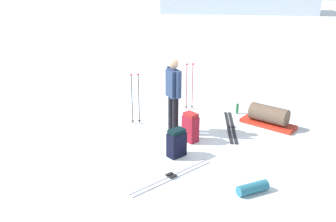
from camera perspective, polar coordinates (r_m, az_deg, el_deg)
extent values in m
plane|color=white|center=(7.96, 0.00, -4.71)|extent=(80.00, 80.00, 0.00)
cylinder|color=black|center=(8.16, 1.12, -0.81)|extent=(0.14, 0.14, 0.85)
cylinder|color=black|center=(8.32, 0.51, -0.35)|extent=(0.14, 0.14, 0.85)
cube|color=navy|center=(8.00, 0.84, 4.26)|extent=(0.36, 0.40, 0.60)
cylinder|color=navy|center=(7.79, 1.62, 4.01)|extent=(0.09, 0.09, 0.58)
cylinder|color=navy|center=(8.20, 0.10, 4.90)|extent=(0.09, 0.09, 0.58)
sphere|color=tan|center=(7.89, 0.86, 7.32)|extent=(0.22, 0.22, 0.22)
cube|color=black|center=(8.78, 9.28, -2.40)|extent=(0.10, 1.85, 0.02)
cube|color=black|center=(8.77, 9.29, -2.25)|extent=(0.07, 0.14, 0.03)
cube|color=black|center=(8.79, 9.93, -2.41)|extent=(0.10, 1.85, 0.02)
cube|color=black|center=(8.78, 9.94, -2.26)|extent=(0.07, 0.14, 0.03)
cube|color=silver|center=(6.64, 0.78, -10.24)|extent=(1.32, 1.35, 0.02)
cube|color=black|center=(6.63, 0.78, -10.05)|extent=(0.14, 0.14, 0.03)
cube|color=silver|center=(6.71, 0.21, -9.90)|extent=(1.32, 1.35, 0.02)
cube|color=black|center=(6.69, 0.21, -9.72)|extent=(0.14, 0.14, 0.03)
cube|color=maroon|center=(7.89, 3.47, -2.76)|extent=(0.38, 0.38, 0.56)
cube|color=maroon|center=(7.77, 3.52, -0.60)|extent=(0.35, 0.35, 0.08)
cube|color=black|center=(7.27, 1.33, -5.20)|extent=(0.40, 0.41, 0.49)
cube|color=black|center=(7.15, 1.35, -3.15)|extent=(0.36, 0.37, 0.08)
cylinder|color=maroon|center=(9.59, 2.88, 3.61)|extent=(0.02, 0.02, 1.18)
sphere|color=#A51919|center=(9.43, 2.95, 7.21)|extent=(0.05, 0.05, 0.05)
cylinder|color=black|center=(9.77, 2.82, 0.64)|extent=(0.07, 0.07, 0.01)
cylinder|color=maroon|center=(9.63, 3.78, 3.66)|extent=(0.02, 0.02, 1.18)
sphere|color=#A51919|center=(9.47, 3.87, 7.25)|extent=(0.05, 0.05, 0.05)
cylinder|color=black|center=(9.80, 3.71, 0.70)|extent=(0.07, 0.07, 0.01)
cylinder|color=#24232C|center=(8.70, -5.56, 1.65)|extent=(0.02, 0.02, 1.17)
sphere|color=#A51919|center=(8.52, -5.70, 5.57)|extent=(0.05, 0.05, 0.05)
cylinder|color=black|center=(8.89, -5.44, -1.55)|extent=(0.07, 0.07, 0.01)
cylinder|color=#24232C|center=(8.72, -4.51, 1.73)|extent=(0.02, 0.02, 1.17)
sphere|color=#A51919|center=(8.54, -4.63, 5.63)|extent=(0.05, 0.05, 0.05)
cylinder|color=black|center=(8.91, -4.42, -1.47)|extent=(0.07, 0.07, 0.01)
cube|color=red|center=(9.05, 15.13, -1.91)|extent=(1.30, 1.07, 0.09)
cylinder|color=brown|center=(8.96, 15.28, -0.46)|extent=(0.96, 0.82, 0.40)
cylinder|color=#296D82|center=(6.37, 12.91, -11.48)|extent=(0.57, 0.42, 0.18)
cylinder|color=#236D3C|center=(9.60, 10.62, 0.37)|extent=(0.07, 0.07, 0.26)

